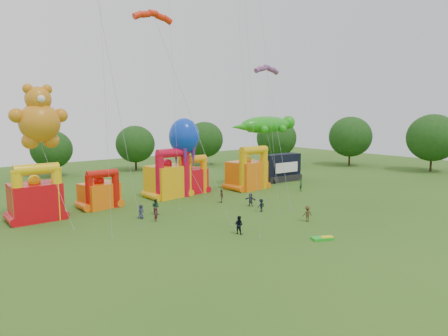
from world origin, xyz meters
TOP-DOWN VIEW (x-y plane):
  - ground at (0.00, 0.00)m, footprint 160.00×160.00m
  - tree_ring at (-1.20, 0.62)m, footprint 124.92×127.04m
  - bouncy_castle_0 at (-18.70, 26.36)m, footprint 5.27×4.24m
  - bouncy_castle_1 at (-10.62, 27.91)m, footprint 5.10×4.43m
  - bouncy_castle_2 at (-0.16, 28.26)m, footprint 6.13×5.22m
  - bouncy_castle_3 at (3.76, 28.78)m, footprint 5.27×4.37m
  - bouncy_castle_4 at (13.19, 25.77)m, footprint 6.44×5.53m
  - stage_trailer at (22.93, 27.79)m, footprint 7.77×3.33m
  - teddy_bear_kite at (-17.58, 25.07)m, footprint 6.26×8.70m
  - gecko_kite at (19.13, 27.48)m, footprint 14.59×6.57m
  - octopus_kite at (2.35, 27.29)m, footprint 4.47×6.18m
  - parafoil_kites at (-3.15, 15.61)m, footprint 27.76×10.22m
  - diamond_kites at (-1.77, 16.59)m, footprint 22.21×21.66m
  - folded_kite_bundle at (1.49, 1.51)m, footprint 2.23×1.75m
  - spectator_0 at (-8.96, 19.58)m, footprint 0.93×0.71m
  - spectator_1 at (-8.15, 17.42)m, footprint 0.71×0.68m
  - spectator_2 at (-6.66, 20.27)m, footprint 1.11×1.19m
  - spectator_3 at (4.43, 13.37)m, footprint 1.05×0.61m
  - spectator_4 at (3.61, 20.41)m, footprint 1.05×1.09m
  - spectator_5 at (5.34, 16.35)m, footprint 1.13×1.69m
  - spectator_6 at (12.21, 25.00)m, footprint 1.06×0.87m
  - spectator_7 at (18.49, 19.15)m, footprint 0.84×0.80m
  - spectator_8 at (-3.76, 7.99)m, footprint 1.01×1.12m
  - spectator_9 at (5.42, 6.79)m, footprint 1.32×1.00m

SIDE VIEW (x-z plane):
  - ground at x=0.00m, z-range 0.00..0.00m
  - folded_kite_bundle at x=1.49m, z-range -0.02..0.29m
  - spectator_3 at x=4.43m, z-range 0.00..1.62m
  - spectator_1 at x=-8.15m, z-range 0.00..1.63m
  - spectator_0 at x=-8.96m, z-range 0.00..1.70m
  - spectator_5 at x=5.34m, z-range 0.00..1.74m
  - spectator_9 at x=5.42m, z-range 0.00..1.81m
  - spectator_4 at x=3.61m, z-range 0.00..1.83m
  - spectator_6 at x=12.21m, z-range 0.00..1.86m
  - spectator_8 at x=-3.76m, z-range 0.00..1.89m
  - spectator_7 at x=18.49m, z-range 0.00..1.94m
  - spectator_2 at x=-6.66m, z-range 0.00..1.95m
  - bouncy_castle_1 at x=-10.62m, z-range -0.59..4.52m
  - bouncy_castle_3 at x=3.76m, z-range -0.71..5.22m
  - stage_trailer at x=22.93m, z-range -0.09..4.86m
  - bouncy_castle_0 at x=-18.70m, z-range -0.81..5.89m
  - bouncy_castle_4 at x=13.19m, z-range -0.86..6.18m
  - bouncy_castle_2 at x=-0.16m, z-range -0.88..6.36m
  - tree_ring at x=-1.20m, z-range 0.22..12.30m
  - octopus_kite at x=2.35m, z-range 1.57..13.19m
  - teddy_bear_kite at x=-17.58m, z-range 1.02..16.60m
  - gecko_kite at x=19.13m, z-range 3.18..15.03m
  - parafoil_kites at x=-3.15m, z-range -2.57..25.75m
  - diamond_kites at x=-1.77m, z-range -3.43..38.14m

